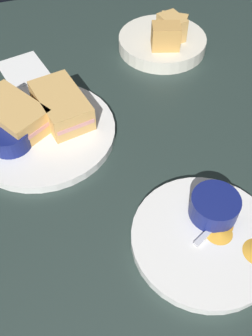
{
  "coord_description": "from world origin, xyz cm",
  "views": [
    {
      "loc": [
        48.68,
        -9.17,
        49.84
      ],
      "look_at": [
        12.34,
        2.48,
        3.0
      ],
      "focal_mm": 40.07,
      "sensor_mm": 36.0,
      "label": 1
    }
  ],
  "objects_px": {
    "spoon_by_gravy_ramekin": "(225,215)",
    "bread_basket_rear": "(164,40)",
    "sandwich_half_near": "(61,105)",
    "spoon_by_dark_ramekin": "(34,124)",
    "plate_sandwich_main": "(43,132)",
    "ramekin_dark_sauce": "(10,137)",
    "sandwich_half_far": "(13,115)",
    "plate_chips_companion": "(204,239)",
    "ramekin_light_gravy": "(215,206)"
  },
  "relations": [
    {
      "from": "plate_sandwich_main",
      "to": "sandwich_half_near",
      "type": "distance_m",
      "value": 0.06
    },
    {
      "from": "plate_chips_companion",
      "to": "bread_basket_rear",
      "type": "bearing_deg",
      "value": 165.55
    },
    {
      "from": "sandwich_half_near",
      "to": "bread_basket_rear",
      "type": "xyz_separation_m",
      "value": [
        -0.16,
        0.27,
        -0.02
      ]
    },
    {
      "from": "plate_sandwich_main",
      "to": "sandwich_half_far",
      "type": "relative_size",
      "value": 1.77
    },
    {
      "from": "spoon_by_dark_ramekin",
      "to": "ramekin_light_gravy",
      "type": "distance_m",
      "value": 0.35
    },
    {
      "from": "ramekin_light_gravy",
      "to": "bread_basket_rear",
      "type": "bearing_deg",
      "value": 167.81
    },
    {
      "from": "plate_chips_companion",
      "to": "ramekin_light_gravy",
      "type": "height_order",
      "value": "ramekin_light_gravy"
    },
    {
      "from": "bread_basket_rear",
      "to": "ramekin_dark_sauce",
      "type": "bearing_deg",
      "value": -60.18
    },
    {
      "from": "plate_sandwich_main",
      "to": "bread_basket_rear",
      "type": "xyz_separation_m",
      "value": [
        -0.19,
        0.31,
        0.02
      ]
    },
    {
      "from": "sandwich_half_far",
      "to": "bread_basket_rear",
      "type": "xyz_separation_m",
      "value": [
        -0.16,
        0.36,
        -0.02
      ]
    },
    {
      "from": "spoon_by_gravy_ramekin",
      "to": "bread_basket_rear",
      "type": "relative_size",
      "value": 0.48
    },
    {
      "from": "sandwich_half_far",
      "to": "spoon_by_gravy_ramekin",
      "type": "distance_m",
      "value": 0.4
    },
    {
      "from": "sandwich_half_far",
      "to": "spoon_by_dark_ramekin",
      "type": "xyz_separation_m",
      "value": [
        0.01,
        0.03,
        -0.02
      ]
    },
    {
      "from": "plate_sandwich_main",
      "to": "sandwich_half_far",
      "type": "xyz_separation_m",
      "value": [
        -0.03,
        -0.04,
        0.03
      ]
    },
    {
      "from": "sandwich_half_far",
      "to": "ramekin_light_gravy",
      "type": "height_order",
      "value": "sandwich_half_far"
    },
    {
      "from": "sandwich_half_near",
      "to": "plate_chips_companion",
      "type": "height_order",
      "value": "sandwich_half_near"
    },
    {
      "from": "sandwich_half_near",
      "to": "ramekin_dark_sauce",
      "type": "relative_size",
      "value": 1.99
    },
    {
      "from": "ramekin_dark_sauce",
      "to": "spoon_by_gravy_ramekin",
      "type": "relative_size",
      "value": 0.76
    },
    {
      "from": "sandwich_half_far",
      "to": "ramekin_dark_sauce",
      "type": "bearing_deg",
      "value": -15.05
    },
    {
      "from": "ramekin_dark_sauce",
      "to": "plate_sandwich_main",
      "type": "bearing_deg",
      "value": 110.48
    },
    {
      "from": "plate_chips_companion",
      "to": "bread_basket_rear",
      "type": "relative_size",
      "value": 1.08
    },
    {
      "from": "plate_chips_companion",
      "to": "spoon_by_gravy_ramekin",
      "type": "relative_size",
      "value": 2.27
    },
    {
      "from": "spoon_by_dark_ramekin",
      "to": "plate_chips_companion",
      "type": "xyz_separation_m",
      "value": [
        0.3,
        0.2,
        -0.01
      ]
    },
    {
      "from": "spoon_by_dark_ramekin",
      "to": "bread_basket_rear",
      "type": "xyz_separation_m",
      "value": [
        -0.18,
        0.32,
        0.0
      ]
    },
    {
      "from": "bread_basket_rear",
      "to": "plate_sandwich_main",
      "type": "bearing_deg",
      "value": -58.65
    },
    {
      "from": "sandwich_half_near",
      "to": "plate_sandwich_main",
      "type": "bearing_deg",
      "value": -60.52
    },
    {
      "from": "ramekin_dark_sauce",
      "to": "ramekin_light_gravy",
      "type": "relative_size",
      "value": 0.99
    },
    {
      "from": "ramekin_dark_sauce",
      "to": "spoon_by_dark_ramekin",
      "type": "distance_m",
      "value": 0.06
    },
    {
      "from": "plate_sandwich_main",
      "to": "bread_basket_rear",
      "type": "height_order",
      "value": "bread_basket_rear"
    },
    {
      "from": "plate_sandwich_main",
      "to": "spoon_by_gravy_ramekin",
      "type": "height_order",
      "value": "spoon_by_gravy_ramekin"
    },
    {
      "from": "plate_sandwich_main",
      "to": "ramekin_dark_sauce",
      "type": "bearing_deg",
      "value": -69.52
    },
    {
      "from": "spoon_by_dark_ramekin",
      "to": "bread_basket_rear",
      "type": "height_order",
      "value": "bread_basket_rear"
    },
    {
      "from": "sandwich_half_far",
      "to": "bread_basket_rear",
      "type": "bearing_deg",
      "value": 114.8
    },
    {
      "from": "sandwich_half_far",
      "to": "plate_chips_companion",
      "type": "distance_m",
      "value": 0.39
    },
    {
      "from": "spoon_by_dark_ramekin",
      "to": "spoon_by_gravy_ramekin",
      "type": "height_order",
      "value": "same"
    },
    {
      "from": "ramekin_light_gravy",
      "to": "spoon_by_gravy_ramekin",
      "type": "bearing_deg",
      "value": 52.35
    },
    {
      "from": "plate_sandwich_main",
      "to": "spoon_by_dark_ramekin",
      "type": "distance_m",
      "value": 0.02
    },
    {
      "from": "sandwich_half_far",
      "to": "spoon_by_dark_ramekin",
      "type": "relative_size",
      "value": 1.73
    },
    {
      "from": "spoon_by_dark_ramekin",
      "to": "plate_sandwich_main",
      "type": "bearing_deg",
      "value": 39.4
    },
    {
      "from": "plate_sandwich_main",
      "to": "spoon_by_gravy_ramekin",
      "type": "relative_size",
      "value": 2.81
    },
    {
      "from": "plate_sandwich_main",
      "to": "plate_chips_companion",
      "type": "xyz_separation_m",
      "value": [
        0.29,
        0.19,
        0.0
      ]
    },
    {
      "from": "spoon_by_dark_ramekin",
      "to": "spoon_by_gravy_ramekin",
      "type": "distance_m",
      "value": 0.37
    },
    {
      "from": "sandwich_half_far",
      "to": "bread_basket_rear",
      "type": "height_order",
      "value": "bread_basket_rear"
    },
    {
      "from": "ramekin_dark_sauce",
      "to": "bread_basket_rear",
      "type": "bearing_deg",
      "value": 119.82
    },
    {
      "from": "plate_sandwich_main",
      "to": "plate_chips_companion",
      "type": "height_order",
      "value": "same"
    },
    {
      "from": "bread_basket_rear",
      "to": "spoon_by_dark_ramekin",
      "type": "bearing_deg",
      "value": -61.44
    },
    {
      "from": "plate_sandwich_main",
      "to": "ramekin_light_gravy",
      "type": "bearing_deg",
      "value": 39.84
    },
    {
      "from": "spoon_by_gravy_ramekin",
      "to": "spoon_by_dark_ramekin",
      "type": "bearing_deg",
      "value": -139.56
    },
    {
      "from": "ramekin_dark_sauce",
      "to": "spoon_by_dark_ramekin",
      "type": "relative_size",
      "value": 0.83
    },
    {
      "from": "plate_chips_companion",
      "to": "sandwich_half_near",
      "type": "bearing_deg",
      "value": -155.43
    }
  ]
}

